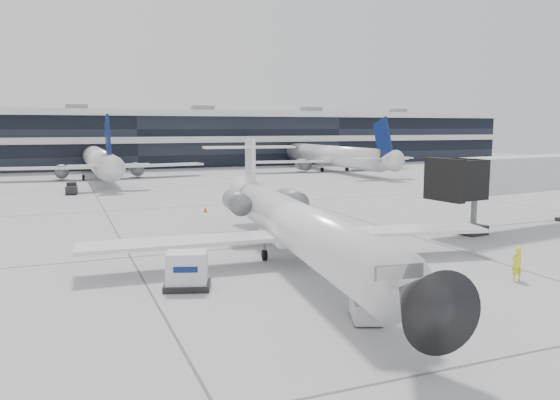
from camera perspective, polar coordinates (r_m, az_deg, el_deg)
name	(u,v)px	position (r m, az deg, el deg)	size (l,w,h in m)	color
ground	(281,244)	(37.33, 0.12, -4.65)	(220.00, 220.00, 0.00)	gray
terminal	(130,141)	(116.62, -15.37, 5.93)	(170.00, 22.00, 10.00)	black
bg_jet_center	(100,178)	(89.31, -18.29, 2.16)	(32.00, 40.00, 9.60)	white
bg_jet_right	(329,171)	(100.20, 5.19, 3.07)	(32.00, 40.00, 9.60)	white
regional_jet	(294,223)	(31.75, 1.50, -2.44)	(24.31, 30.35, 7.01)	white
jet_bridge	(534,174)	(47.69, 25.01, 2.51)	(18.29, 5.59, 5.87)	#B5B8BA
ramp_worker	(517,263)	(31.05, 23.49, -6.10)	(0.67, 0.44, 1.83)	#E8FF1A
baggage_tug	(366,307)	(23.29, 8.95, -10.96)	(1.80, 2.24, 1.24)	silver
cargo_uld	(187,271)	(27.46, -9.68, -7.30)	(2.64, 2.27, 1.83)	black
traffic_cone	(205,210)	(51.68, -7.80, -0.99)	(0.39, 0.39, 0.52)	#F83B0D
far_tug	(72,189)	(69.45, -20.95, 1.08)	(1.46, 2.25, 1.37)	black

